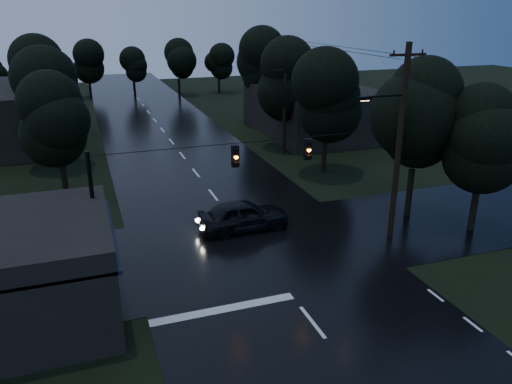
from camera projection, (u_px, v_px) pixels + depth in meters
main_road at (182, 156)px, 41.48m from camera, size 12.00×120.00×0.02m
cross_street at (253, 247)px, 25.53m from camera, size 60.00×9.00×0.02m
building_far_right at (315, 110)px, 48.65m from camera, size 10.00×14.00×4.40m
building_far_left at (6, 115)px, 45.10m from camera, size 10.00×16.00×5.00m
utility_pole_main at (398, 139)px, 25.16m from camera, size 3.50×0.30×10.00m
utility_pole_far at (285, 107)px, 40.97m from camera, size 2.00×0.30×7.50m
anchor_pole_left at (95, 219)px, 21.27m from camera, size 0.18×0.18×6.00m
span_signals at (272, 152)px, 23.02m from camera, size 15.00×0.37×1.12m
tree_corner_near at (418, 114)px, 27.49m from camera, size 4.48×4.48×9.44m
tree_corner_far at (485, 137)px, 25.72m from camera, size 3.92×3.92×8.26m
tree_left_a at (56, 120)px, 29.78m from camera, size 3.92×3.92×8.26m
tree_left_b at (49, 94)px, 36.55m from camera, size 4.20×4.20×8.85m
tree_left_c at (45, 74)px, 45.09m from camera, size 4.48×4.48×9.44m
tree_right_a at (327, 97)px, 35.28m from camera, size 4.20×4.20×8.85m
tree_right_b at (290, 78)px, 42.42m from camera, size 4.48×4.48×9.44m
tree_right_c at (257, 62)px, 51.34m from camera, size 4.76×4.76×10.03m
car at (243, 215)px, 27.29m from camera, size 5.00×2.05×1.70m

